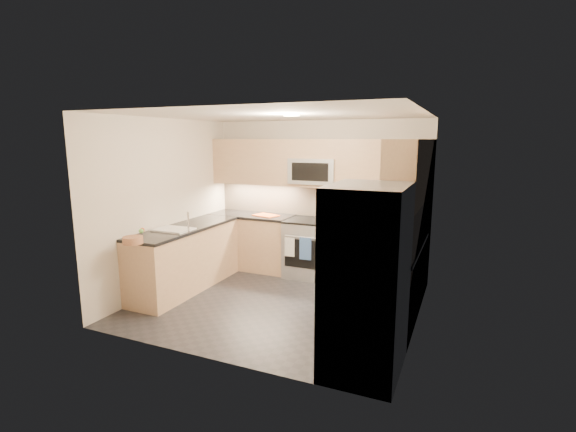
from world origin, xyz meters
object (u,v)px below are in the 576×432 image
object	(u,v)px
utensil_bowl	(417,223)
cutting_board	(266,215)
microwave	(314,171)
refrigerator	(366,280)
gas_range	(311,249)
fruit_basket	(133,240)

from	to	relation	value
utensil_bowl	cutting_board	size ratio (longest dim) A/B	0.78
microwave	cutting_board	world-z (taller)	microwave
refrigerator	utensil_bowl	xyz separation A→B (m)	(0.19, 2.31, 0.13)
gas_range	microwave	bearing A→B (deg)	90.00
refrigerator	utensil_bowl	distance (m)	2.32
gas_range	microwave	size ratio (longest dim) A/B	1.20
gas_range	fruit_basket	distance (m)	2.81
refrigerator	cutting_board	distance (m)	3.31
gas_range	fruit_basket	size ratio (longest dim) A/B	3.76
gas_range	fruit_basket	bearing A→B (deg)	-121.71
gas_range	cutting_board	world-z (taller)	cutting_board
utensil_bowl	cutting_board	distance (m)	2.45
cutting_board	utensil_bowl	bearing A→B (deg)	-2.75
microwave	refrigerator	xyz separation A→B (m)	(1.45, -2.55, -0.80)
cutting_board	microwave	bearing A→B (deg)	8.80
gas_range	refrigerator	bearing A→B (deg)	-59.12
utensil_bowl	fruit_basket	bearing A→B (deg)	-144.20
utensil_bowl	cutting_board	world-z (taller)	utensil_bowl
fruit_basket	microwave	bearing A→B (deg)	59.60
refrigerator	gas_range	bearing A→B (deg)	120.88
cutting_board	gas_range	bearing A→B (deg)	-0.04
microwave	cutting_board	size ratio (longest dim) A/B	1.91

